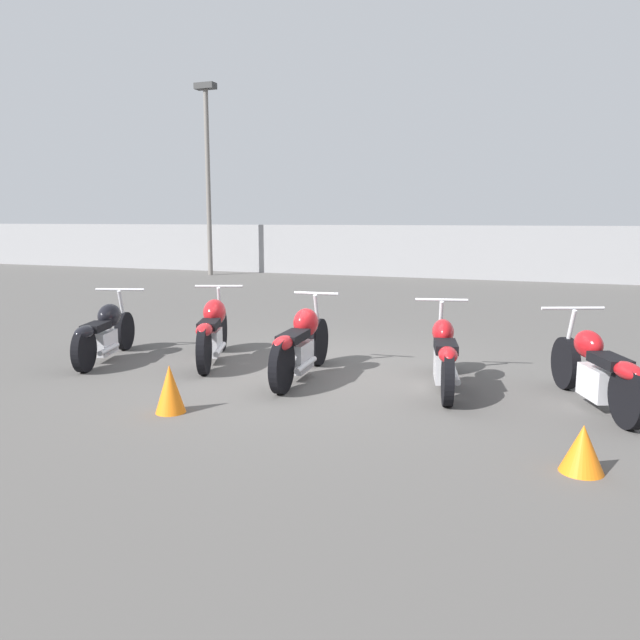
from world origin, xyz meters
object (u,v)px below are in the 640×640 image
Objects in this scene: motorcycle_slot_2 at (301,344)px; motorcycle_slot_3 at (444,354)px; motorcycle_slot_1 at (213,330)px; traffic_cone_far at (170,389)px; traffic_cone_near at (583,449)px; light_pole_left at (207,162)px; motorcycle_slot_4 at (597,370)px; motorcycle_slot_0 at (105,332)px.

motorcycle_slot_3 is (1.70, 0.18, -0.03)m from motorcycle_slot_2.
traffic_cone_far is (0.75, -2.13, -0.20)m from motorcycle_slot_1.
motorcycle_slot_1 is 3.17m from motorcycle_slot_3.
traffic_cone_near is at bearing -2.30° from traffic_cone_far.
traffic_cone_near is 0.77× the size of traffic_cone_far.
light_pole_left reaches higher than motorcycle_slot_4.
motorcycle_slot_1 is (1.43, 0.46, 0.04)m from motorcycle_slot_0.
motorcycle_slot_3 is 5.35× the size of traffic_cone_near.
traffic_cone_near is (11.52, -13.93, -3.66)m from light_pole_left.
motorcycle_slot_2 reaches higher than motorcycle_slot_0.
traffic_cone_near is at bearing -34.06° from motorcycle_slot_0.
motorcycle_slot_0 is (5.51, -12.10, -3.45)m from light_pole_left.
motorcycle_slot_2 reaches higher than traffic_cone_near.
light_pole_left is at bearing 117.04° from motorcycle_slot_3.
motorcycle_slot_1 is at bearing -59.21° from light_pole_left.
motorcycle_slot_4 is 4.35m from traffic_cone_far.
traffic_cone_far is at bearing 177.70° from traffic_cone_near.
traffic_cone_far is (7.69, -13.78, -3.60)m from light_pole_left.
traffic_cone_far is at bearing -60.83° from light_pole_left.
light_pole_left is 15.97m from motorcycle_slot_3.
motorcycle_slot_0 is 6.19m from motorcycle_slot_4.
motorcycle_slot_3 is 3.07m from traffic_cone_far.
motorcycle_slot_4 is at bearing -45.93° from light_pole_left.
light_pole_left is 13.04× the size of traffic_cone_far.
motorcycle_slot_3 reaches higher than traffic_cone_far.
light_pole_left is 16.94× the size of traffic_cone_near.
motorcycle_slot_1 is 0.95× the size of motorcycle_slot_2.
light_pole_left is 16.18m from traffic_cone_far.
light_pole_left reaches higher than traffic_cone_far.
motorcycle_slot_1 is 5.12m from traffic_cone_near.
motorcycle_slot_1 reaches higher than motorcycle_slot_4.
motorcycle_slot_2 reaches higher than traffic_cone_far.
motorcycle_slot_4 is at bearing 22.90° from traffic_cone_far.
motorcycle_slot_3 is 4.12× the size of traffic_cone_far.
motorcycle_slot_3 is at bearing 150.37° from motorcycle_slot_4.
motorcycle_slot_3 is (4.60, 0.21, 0.00)m from motorcycle_slot_0.
light_pole_left is 3.38× the size of motorcycle_slot_0.
motorcycle_slot_2 is (8.40, -12.06, -3.42)m from light_pole_left.
light_pole_left is at bearing 120.49° from motorcycle_slot_2.
motorcycle_slot_0 is 1.50m from motorcycle_slot_1.
motorcycle_slot_0 is 0.92× the size of motorcycle_slot_2.
motorcycle_slot_2 is 3.64m from traffic_cone_near.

